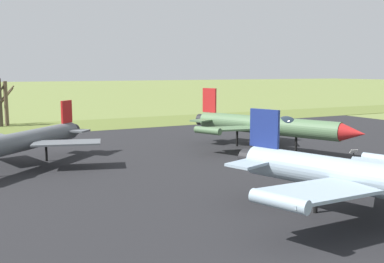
{
  "coord_description": "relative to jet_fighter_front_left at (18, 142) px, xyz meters",
  "views": [
    {
      "loc": [
        -9.66,
        -8.55,
        6.92
      ],
      "look_at": [
        5.14,
        20.12,
        2.48
      ],
      "focal_mm": 41.2,
      "sensor_mm": 36.0,
      "label": 1
    }
  ],
  "objects": [
    {
      "name": "jet_fighter_rear_center",
      "position": [
        20.16,
        -1.74,
        0.23
      ],
      "size": [
        11.2,
        15.27,
        5.3
      ],
      "color": "#4C6B47",
      "rests_on": "ground"
    },
    {
      "name": "asphalt_apron",
      "position": [
        6.54,
        -8.43,
        -2.0
      ],
      "size": [
        86.01,
        51.72,
        0.05
      ],
      "primitive_type": "cube",
      "color": "black",
      "rests_on": "ground"
    },
    {
      "name": "bare_tree_far_right",
      "position": [
        1.37,
        27.56,
        1.02
      ],
      "size": [
        2.65,
        2.58,
        5.67
      ],
      "color": "brown",
      "rests_on": "ground"
    },
    {
      "name": "jet_fighter_front_left",
      "position": [
        0.0,
        0.0,
        0.0
      ],
      "size": [
        11.65,
        11.63,
        4.53
      ],
      "color": "#565B60",
      "rests_on": "ground"
    },
    {
      "name": "info_placard_rear_center",
      "position": [
        23.02,
        -8.78,
        -1.39
      ],
      "size": [
        0.63,
        0.35,
        0.99
      ],
      "color": "black",
      "rests_on": "ground"
    },
    {
      "name": "grass_verge_strip",
      "position": [
        6.54,
        23.43,
        -1.99
      ],
      "size": [
        146.01,
        12.0,
        0.06
      ],
      "primitive_type": "cube",
      "color": "#5D6C30",
      "rests_on": "ground"
    }
  ]
}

